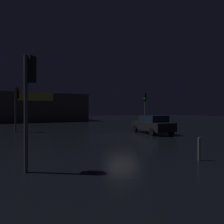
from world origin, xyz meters
TOP-DOWN VIEW (x-y plane):
  - ground_plane at (0.00, 0.00)m, footprint 120.00×120.00m
  - store_building at (-5.13, 25.74)m, footprint 18.69×9.34m
  - traffic_signal_opposite at (6.70, 6.37)m, footprint 0.42×0.42m
  - traffic_signal_cross_left at (-6.75, -6.10)m, footprint 0.43×0.42m
  - traffic_signal_cross_right at (-7.56, 6.77)m, footprint 0.43×0.42m
  - car_near at (3.29, 0.47)m, footprint 2.31×4.47m
  - bollard_kerb_a at (-0.58, -7.57)m, footprint 0.10×0.10m

SIDE VIEW (x-z plane):
  - ground_plane at x=0.00m, z-range 0.00..0.00m
  - bollard_kerb_a at x=-0.58m, z-range 0.00..0.92m
  - car_near at x=3.29m, z-range 0.03..1.62m
  - store_building at x=-5.13m, z-range 0.00..5.15m
  - traffic_signal_cross_left at x=-6.75m, z-range 0.95..4.73m
  - traffic_signal_cross_right at x=-7.56m, z-range 0.99..5.15m
  - traffic_signal_opposite at x=6.70m, z-range 0.94..5.25m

